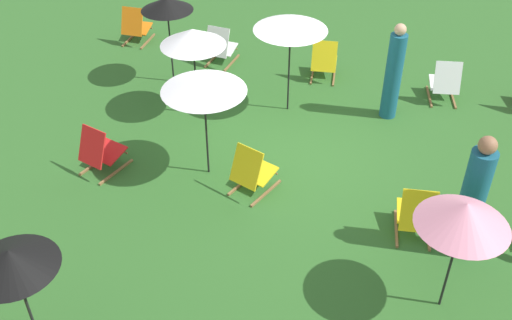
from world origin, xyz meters
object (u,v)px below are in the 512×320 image
object	(u,v)px
deckchair_10	(252,172)
umbrella_5	(464,215)
umbrella_1	(291,23)
umbrella_3	(11,259)
deckchair_11	(100,152)
person_1	(393,74)
deckchair_5	(136,27)
umbrella_2	(193,37)
deckchair_3	(445,83)
person_0	(472,201)
deckchair_6	(324,61)
deckchair_12	(220,47)
umbrella_0	(203,83)
deckchair_0	(416,214)
umbrella_4	(167,4)

from	to	relation	value
deckchair_10	umbrella_5	world-z (taller)	umbrella_5
umbrella_1	umbrella_3	distance (m)	6.15
deckchair_11	person_1	world-z (taller)	person_1
umbrella_1	umbrella_3	bearing A→B (deg)	80.79
deckchair_5	deckchair_10	size ratio (longest dim) A/B	0.96
umbrella_1	umbrella_2	xyz separation A→B (m)	(1.51, 0.69, -0.20)
deckchair_3	deckchair_10	size ratio (longest dim) A/B	0.98
person_0	person_1	world-z (taller)	person_0
deckchair_11	umbrella_5	size ratio (longest dim) A/B	0.51
deckchair_6	person_1	xyz separation A→B (m)	(-1.46, 0.95, 0.48)
deckchair_3	deckchair_6	size ratio (longest dim) A/B	1.02
deckchair_12	deckchair_3	bearing A→B (deg)	-177.29
deckchair_11	umbrella_0	bearing A→B (deg)	-148.72
deckchair_0	deckchair_10	bearing A→B (deg)	-14.10
deckchair_10	person_1	xyz separation A→B (m)	(-1.58, -2.85, 0.48)
deckchair_5	umbrella_3	world-z (taller)	umbrella_3
deckchair_11	deckchair_12	size ratio (longest dim) A/B	1.02
deckchair_11	umbrella_3	xyz separation A→B (m)	(-1.25, 3.30, 1.29)
deckchair_6	umbrella_5	world-z (taller)	umbrella_5
deckchair_5	deckchair_11	size ratio (longest dim) A/B	0.98
deckchair_11	umbrella_4	world-z (taller)	umbrella_4
deckchair_6	deckchair_12	world-z (taller)	same
umbrella_0	person_1	size ratio (longest dim) A/B	0.98
deckchair_3	umbrella_1	distance (m)	3.25
deckchair_3	deckchair_12	xyz separation A→B (m)	(4.51, 0.07, 0.00)
umbrella_0	person_0	size ratio (longest dim) A/B	0.93
deckchair_10	umbrella_0	size ratio (longest dim) A/B	0.49
umbrella_5	person_1	xyz separation A→B (m)	(1.38, -4.13, -0.66)
deckchair_11	umbrella_2	world-z (taller)	umbrella_2
umbrella_4	umbrella_5	world-z (taller)	umbrella_4
deckchair_3	deckchair_5	xyz separation A→B (m)	(6.63, -0.21, 0.00)
deckchair_0	umbrella_0	distance (m)	3.53
deckchair_12	umbrella_2	xyz separation A→B (m)	(-0.34, 1.93, 1.14)
umbrella_0	umbrella_4	distance (m)	3.06
umbrella_1	person_1	distance (m)	2.02
umbrella_5	umbrella_4	bearing A→B (deg)	-35.05
deckchair_5	deckchair_12	xyz separation A→B (m)	(-2.13, 0.28, 0.00)
umbrella_4	person_1	bearing A→B (deg)	-177.40
deckchair_5	umbrella_2	xyz separation A→B (m)	(-2.47, 2.22, 1.14)
umbrella_0	person_0	distance (m)	4.01
deckchair_10	person_1	bearing A→B (deg)	-102.15
umbrella_0	umbrella_5	xyz separation A→B (m)	(-3.79, 1.48, -0.12)
umbrella_2	umbrella_3	bearing A→B (deg)	95.60
deckchair_3	deckchair_6	world-z (taller)	same
deckchair_12	umbrella_4	size ratio (longest dim) A/B	0.48
deckchair_0	umbrella_1	world-z (taller)	umbrella_1
deckchair_0	person_1	size ratio (longest dim) A/B	0.47
deckchair_6	deckchair_3	bearing A→B (deg)	168.19
deckchair_10	person_0	size ratio (longest dim) A/B	0.46
deckchair_5	deckchair_12	size ratio (longest dim) A/B	1.00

